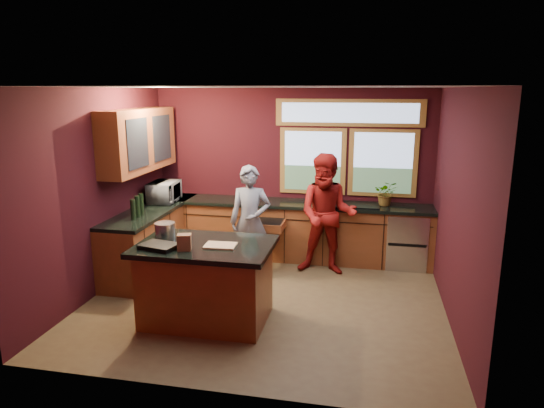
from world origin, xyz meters
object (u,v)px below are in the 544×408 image
(person_red, at_px, (327,215))
(cutting_board, at_px, (220,246))
(person_grey, at_px, (250,221))
(stock_pot, at_px, (165,230))
(island, at_px, (206,282))

(person_red, distance_m, cutting_board, 2.14)
(person_red, relative_size, cutting_board, 5.10)
(person_grey, xyz_separation_m, stock_pot, (-0.71, -1.36, 0.22))
(island, relative_size, person_grey, 0.95)
(person_grey, height_order, stock_pot, person_grey)
(island, bearing_deg, cutting_board, -14.04)
(island, bearing_deg, stock_pot, 164.74)
(island, xyz_separation_m, cutting_board, (0.20, -0.05, 0.48))
(island, relative_size, cutting_board, 4.43)
(island, height_order, person_red, person_red)
(person_grey, bearing_deg, person_red, 9.59)
(person_red, xyz_separation_m, cutting_board, (-1.04, -1.87, 0.06))
(person_grey, height_order, person_red, person_red)
(island, distance_m, person_red, 2.24)
(island, distance_m, stock_pot, 0.80)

